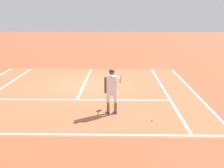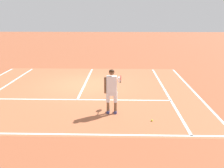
{
  "view_description": "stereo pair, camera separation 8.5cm",
  "coord_description": "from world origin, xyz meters",
  "views": [
    {
      "loc": [
        1.75,
        -13.38,
        3.7
      ],
      "look_at": [
        1.57,
        -3.71,
        1.05
      ],
      "focal_mm": 41.62,
      "sensor_mm": 36.0,
      "label": 1
    },
    {
      "loc": [
        1.83,
        -13.38,
        3.7
      ],
      "look_at": [
        1.57,
        -3.71,
        1.05
      ],
      "focal_mm": 41.62,
      "sensor_mm": 36.0,
      "label": 2
    }
  ],
  "objects": [
    {
      "name": "line_baseline",
      "position": [
        0.0,
        -5.95,
        0.0
      ],
      "size": [
        10.98,
        0.1,
        0.01
      ],
      "primitive_type": "cube",
      "color": "white",
      "rests_on": "ground"
    },
    {
      "name": "line_centre_service",
      "position": [
        0.0,
        0.65,
        0.0
      ],
      "size": [
        0.1,
        6.4,
        0.01
      ],
      "primitive_type": "cube",
      "color": "white",
      "rests_on": "ground"
    },
    {
      "name": "line_service",
      "position": [
        0.0,
        -2.55,
        0.0
      ],
      "size": [
        8.23,
        0.1,
        0.01
      ],
      "primitive_type": "cube",
      "color": "white",
      "rests_on": "ground"
    },
    {
      "name": "line_doubles_right",
      "position": [
        5.49,
        -1.05,
        0.0
      ],
      "size": [
        0.1,
        9.79,
        0.01
      ],
      "primitive_type": "cube",
      "color": "white",
      "rests_on": "ground"
    },
    {
      "name": "court_inner_surface",
      "position": [
        0.0,
        -1.05,
        0.0
      ],
      "size": [
        10.98,
        10.19,
        0.0
      ],
      "primitive_type": "cube",
      "color": "#B2603D",
      "rests_on": "ground"
    },
    {
      "name": "ground_plane",
      "position": [
        0.0,
        0.0,
        0.0
      ],
      "size": [
        80.0,
        80.0,
        0.0
      ],
      "primitive_type": "plane",
      "color": "#9E5133"
    },
    {
      "name": "tennis_player",
      "position": [
        1.57,
        -4.09,
        0.99
      ],
      "size": [
        0.64,
        1.11,
        1.71
      ],
      "color": "navy",
      "rests_on": "ground"
    },
    {
      "name": "line_singles_right",
      "position": [
        4.12,
        -1.05,
        0.0
      ],
      "size": [
        0.1,
        9.79,
        0.01
      ],
      "primitive_type": "cube",
      "color": "white",
      "rests_on": "ground"
    },
    {
      "name": "tennis_ball_near_feet",
      "position": [
        3.01,
        -4.84,
        0.03
      ],
      "size": [
        0.07,
        0.07,
        0.07
      ],
      "primitive_type": "sphere",
      "color": "#CCE02D",
      "rests_on": "ground"
    },
    {
      "name": "line_singles_left",
      "position": [
        -4.12,
        -1.05,
        0.0
      ],
      "size": [
        0.1,
        9.79,
        0.01
      ],
      "primitive_type": "cube",
      "color": "white",
      "rests_on": "ground"
    }
  ]
}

